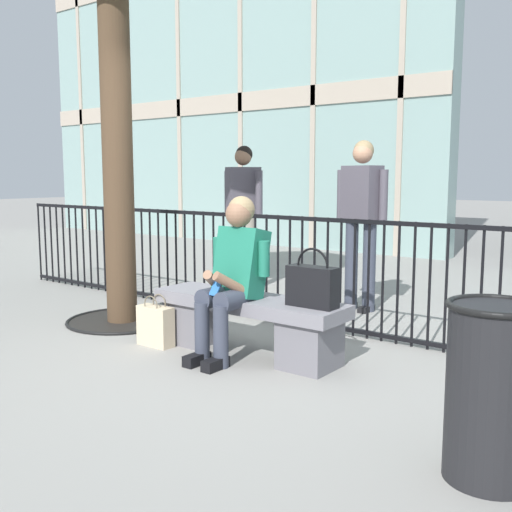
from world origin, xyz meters
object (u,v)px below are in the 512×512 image
object	(u,v)px
bystander_at_railing	(243,206)
bystander_further_back	(361,212)
handbag_on_bench	(312,285)
shopping_bag	(156,325)
seated_person_with_phone	(233,272)
trash_can	(492,390)
stone_bench	(248,319)

from	to	relation	value
bystander_at_railing	bystander_further_back	distance (m)	1.65
bystander_further_back	handbag_on_bench	bearing A→B (deg)	-71.92
handbag_on_bench	bystander_further_back	bearing A→B (deg)	108.08
shopping_bag	bystander_at_railing	xyz separation A→B (m)	(-0.96, 2.33, 0.83)
shopping_bag	bystander_at_railing	bearing A→B (deg)	112.29
handbag_on_bench	shopping_bag	bearing A→B (deg)	-168.45
seated_person_with_phone	bystander_further_back	bearing A→B (deg)	90.12
bystander_further_back	trash_can	xyz separation A→B (m)	(2.09, -2.75, -0.58)
stone_bench	bystander_at_railing	world-z (taller)	bystander_at_railing
handbag_on_bench	shopping_bag	size ratio (longest dim) A/B	1.00
stone_bench	bystander_further_back	distance (m)	2.03
bystander_further_back	trash_can	distance (m)	3.51
bystander_further_back	trash_can	bearing A→B (deg)	-52.72
stone_bench	bystander_at_railing	bearing A→B (deg)	129.36
shopping_bag	bystander_at_railing	world-z (taller)	bystander_at_railing
shopping_bag	bystander_further_back	world-z (taller)	bystander_further_back
shopping_bag	handbag_on_bench	bearing A→B (deg)	11.55
handbag_on_bench	shopping_bag	xyz separation A→B (m)	(-1.31, -0.27, -0.43)
stone_bench	bystander_at_railing	size ratio (longest dim) A/B	0.94
bystander_further_back	seated_person_with_phone	bearing A→B (deg)	-89.88
seated_person_with_phone	shopping_bag	world-z (taller)	seated_person_with_phone
stone_bench	bystander_further_back	bearing A→B (deg)	91.29
handbag_on_bench	bystander_further_back	size ratio (longest dim) A/B	0.24
stone_bench	handbag_on_bench	distance (m)	0.67
shopping_bag	trash_can	bearing A→B (deg)	-11.71
handbag_on_bench	bystander_at_railing	bearing A→B (deg)	137.65
seated_person_with_phone	trash_can	xyz separation A→B (m)	(2.09, -0.73, -0.23)
stone_bench	shopping_bag	xyz separation A→B (m)	(-0.73, -0.28, -0.10)
stone_bench	handbag_on_bench	size ratio (longest dim) A/B	3.84
bystander_further_back	bystander_at_railing	bearing A→B (deg)	174.48
handbag_on_bench	bystander_at_railing	size ratio (longest dim) A/B	0.24
bystander_at_railing	handbag_on_bench	bearing A→B (deg)	-42.35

